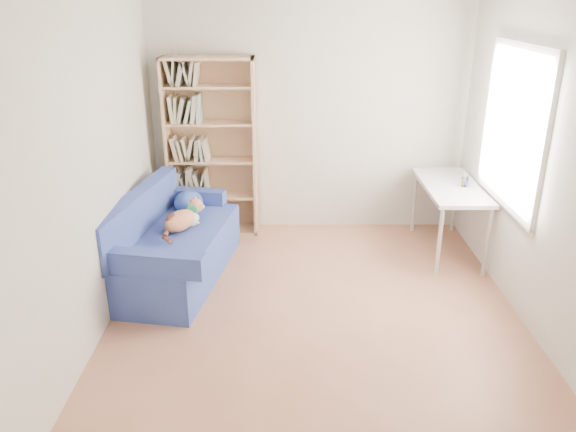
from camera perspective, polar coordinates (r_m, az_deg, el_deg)
The scene contains 6 objects.
ground at distance 4.94m, azimuth 2.81°, elevation -9.85°, with size 4.00×4.00×0.00m, color #905A41.
room_shell at distance 4.36m, azimuth 4.50°, elevation 9.06°, with size 3.54×4.04×2.62m.
sofa at distance 5.53m, azimuth -11.70°, elevation -2.89°, with size 1.11×1.88×0.86m.
bookshelf at distance 6.32m, azimuth -7.74°, elevation 6.13°, with size 0.99×0.31×1.97m.
desk at distance 6.04m, azimuth 16.22°, elevation 2.40°, with size 0.56×1.23×0.75m.
pen_cup at distance 6.00m, azimuth 17.55°, elevation 3.42°, with size 0.08×0.08×0.15m.
Camera 1 is at (-0.25, -4.20, 2.59)m, focal length 35.00 mm.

